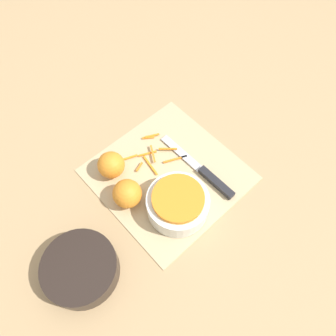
{
  "coord_description": "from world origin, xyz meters",
  "views": [
    {
      "loc": [
        -0.31,
        0.29,
        0.78
      ],
      "look_at": [
        0.0,
        0.0,
        0.04
      ],
      "focal_mm": 35.0,
      "sensor_mm": 36.0,
      "label": 1
    }
  ],
  "objects_px": {
    "bowl_speckled": "(178,203)",
    "orange_left": "(111,165)",
    "orange_right": "(127,194)",
    "knife": "(209,176)",
    "bowl_dark": "(81,269)"
  },
  "relations": [
    {
      "from": "bowl_speckled",
      "to": "orange_left",
      "type": "relative_size",
      "value": 2.17
    },
    {
      "from": "bowl_speckled",
      "to": "orange_right",
      "type": "bearing_deg",
      "value": 36.69
    },
    {
      "from": "bowl_speckled",
      "to": "knife",
      "type": "bearing_deg",
      "value": -85.45
    },
    {
      "from": "bowl_dark",
      "to": "orange_left",
      "type": "height_order",
      "value": "orange_left"
    },
    {
      "from": "bowl_speckled",
      "to": "knife",
      "type": "xyz_separation_m",
      "value": [
        0.01,
        -0.12,
        -0.03
      ]
    },
    {
      "from": "orange_right",
      "to": "knife",
      "type": "bearing_deg",
      "value": -114.9
    },
    {
      "from": "bowl_speckled",
      "to": "bowl_dark",
      "type": "distance_m",
      "value": 0.27
    },
    {
      "from": "knife",
      "to": "bowl_dark",
      "type": "bearing_deg",
      "value": 85.92
    },
    {
      "from": "bowl_speckled",
      "to": "bowl_dark",
      "type": "height_order",
      "value": "bowl_speckled"
    },
    {
      "from": "orange_left",
      "to": "bowl_dark",
      "type": "bearing_deg",
      "value": 127.33
    },
    {
      "from": "bowl_dark",
      "to": "knife",
      "type": "bearing_deg",
      "value": -93.46
    },
    {
      "from": "orange_left",
      "to": "orange_right",
      "type": "xyz_separation_m",
      "value": [
        -0.09,
        0.02,
        0.0
      ]
    },
    {
      "from": "bowl_speckled",
      "to": "bowl_dark",
      "type": "xyz_separation_m",
      "value": [
        0.03,
        0.27,
        -0.01
      ]
    },
    {
      "from": "bowl_dark",
      "to": "bowl_speckled",
      "type": "bearing_deg",
      "value": -97.12
    },
    {
      "from": "bowl_speckled",
      "to": "orange_right",
      "type": "relative_size",
      "value": 2.11
    }
  ]
}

